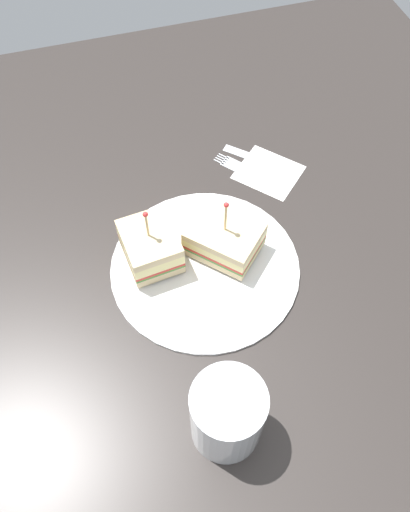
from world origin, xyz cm
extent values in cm
cube|color=#2D2826|center=(0.00, 0.00, -1.00)|extent=(112.95, 112.95, 2.00)
cylinder|color=white|center=(0.00, 0.00, 0.44)|extent=(25.97, 25.97, 0.88)
cube|color=beige|center=(-3.22, -6.66, 1.51)|extent=(8.75, 7.64, 1.27)
cube|color=#478438|center=(-3.22, -6.66, 2.35)|extent=(8.75, 7.64, 0.40)
cube|color=red|center=(-3.22, -6.66, 2.80)|extent=(8.75, 7.64, 0.50)
cube|color=#EFE093|center=(-3.22, -6.66, 3.88)|extent=(8.75, 7.64, 1.67)
cube|color=beige|center=(-3.22, -6.66, 5.35)|extent=(8.75, 7.64, 1.27)
cylinder|color=tan|center=(-3.22, -6.66, 7.87)|extent=(0.30, 0.30, 5.03)
sphere|color=red|center=(-3.22, -6.66, 10.38)|extent=(0.70, 0.70, 0.70)
cube|color=beige|center=(-1.83, 3.31, 1.44)|extent=(11.73, 11.69, 1.11)
cube|color=#478438|center=(-1.83, 3.31, 2.19)|extent=(11.73, 11.69, 0.40)
cube|color=red|center=(-1.83, 3.31, 2.64)|extent=(11.73, 11.69, 0.50)
cube|color=#EFE093|center=(-1.83, 3.31, 3.53)|extent=(11.73, 11.69, 1.27)
cube|color=beige|center=(-1.83, 3.31, 4.72)|extent=(11.73, 11.69, 1.11)
cylinder|color=tan|center=(-1.83, 3.31, 7.53)|extent=(0.30, 0.30, 5.62)
sphere|color=red|center=(-1.83, 3.31, 10.34)|extent=(0.70, 0.70, 0.70)
cylinder|color=silver|center=(21.48, -3.97, 3.98)|extent=(7.02, 7.02, 7.96)
cylinder|color=white|center=(21.48, -3.97, 5.23)|extent=(7.98, 7.98, 10.47)
cube|color=white|center=(-13.97, 14.58, 0.07)|extent=(12.39, 12.32, 0.15)
cube|color=silver|center=(-12.73, 13.32, 0.18)|extent=(6.19, 5.29, 0.35)
cube|color=silver|center=(-17.02, 9.75, 0.18)|extent=(4.17, 3.99, 0.35)
cube|color=silver|center=(-19.19, 8.92, 0.18)|extent=(1.65, 1.42, 0.35)
cube|color=silver|center=(-18.87, 8.54, 0.18)|extent=(1.65, 1.42, 0.35)
cube|color=silver|center=(-18.55, 8.15, 0.18)|extent=(1.65, 1.42, 0.35)
cube|color=silver|center=(-18.23, 7.77, 0.18)|extent=(1.65, 1.42, 0.35)
cube|color=silver|center=(-15.21, 15.84, 0.18)|extent=(4.91, 5.14, 0.35)
cube|color=silver|center=(-18.68, 12.16, 0.18)|extent=(5.90, 6.12, 0.24)
camera|label=1|loc=(35.71, -10.67, 59.78)|focal=35.83mm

